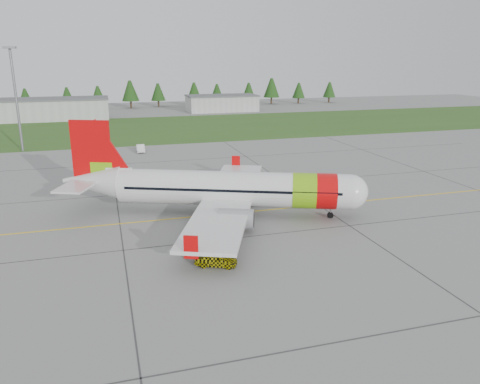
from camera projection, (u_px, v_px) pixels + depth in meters
name	position (u px, v px, depth m)	size (l,w,h in m)	color
ground	(266.00, 235.00, 50.31)	(320.00, 320.00, 0.00)	gray
aircraft	(225.00, 189.00, 55.98)	(35.31, 33.54, 11.22)	silver
follow_me_car	(216.00, 246.00, 42.30)	(1.56, 1.32, 3.89)	#D8D10C
service_van	(140.00, 141.00, 93.63)	(1.56, 1.47, 4.47)	white
grass_strip	(165.00, 128.00, 125.89)	(320.00, 50.00, 0.03)	#30561E
taxi_guideline	(245.00, 212.00, 57.68)	(120.00, 0.25, 0.02)	gold
hangar_west	(54.00, 109.00, 142.75)	(32.00, 14.00, 6.00)	#A8A8A3
hangar_east	(222.00, 104.00, 165.12)	(24.00, 12.00, 5.20)	#A8A8A3
floodlight_mast	(17.00, 101.00, 92.33)	(0.50, 0.50, 20.00)	slate
treeline	(144.00, 94.00, 176.12)	(160.00, 8.00, 10.00)	#1C3F14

